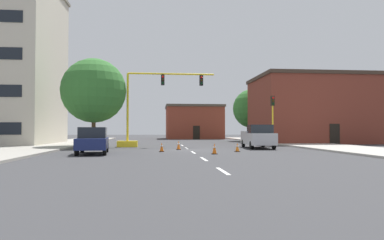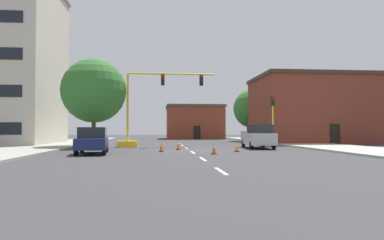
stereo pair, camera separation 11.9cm
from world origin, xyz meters
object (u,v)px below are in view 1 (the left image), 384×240
at_px(pickup_truck_silver, 258,137).
at_px(traffic_cone_roadside_a, 237,147).
at_px(tree_left_near, 94,91).
at_px(traffic_cone_roadside_b, 179,145).
at_px(traffic_cone_roadside_c, 214,149).
at_px(traffic_light_pole_right, 273,109).
at_px(sedan_navy_near_left, 93,140).
at_px(traffic_cone_roadside_d, 162,147).
at_px(tree_right_far, 253,109).
at_px(traffic_signal_gantry, 140,123).

distance_m(pickup_truck_silver, traffic_cone_roadside_a, 5.37).
bearing_deg(tree_left_near, traffic_cone_roadside_a, -34.48).
xyz_separation_m(traffic_cone_roadside_b, traffic_cone_roadside_c, (2.01, -5.18, -0.01)).
relative_size(traffic_light_pole_right, traffic_cone_roadside_a, 7.56).
bearing_deg(traffic_cone_roadside_c, sedan_navy_near_left, 172.21).
bearing_deg(pickup_truck_silver, traffic_cone_roadside_d, -154.03).
relative_size(tree_left_near, tree_right_far, 1.12).
height_order(traffic_light_pole_right, tree_right_far, tree_right_far).
bearing_deg(tree_left_near, traffic_cone_roadside_c, -47.01).
distance_m(traffic_signal_gantry, pickup_truck_silver, 10.69).
relative_size(tree_left_near, pickup_truck_silver, 1.46).
distance_m(traffic_cone_roadside_a, traffic_cone_roadside_c, 3.03).
bearing_deg(traffic_cone_roadside_d, pickup_truck_silver, 25.97).
bearing_deg(traffic_light_pole_right, tree_right_far, 81.68).
bearing_deg(traffic_cone_roadside_b, traffic_signal_gantry, 123.79).
distance_m(traffic_signal_gantry, tree_right_far, 21.12).
bearing_deg(traffic_cone_roadside_c, traffic_cone_roadside_d, 140.54).
distance_m(sedan_navy_near_left, traffic_cone_roadside_c, 7.97).
xyz_separation_m(tree_left_near, traffic_cone_roadside_a, (11.45, -7.86, -4.81)).
bearing_deg(tree_left_near, traffic_cone_roadside_b, -33.63).
relative_size(tree_left_near, sedan_navy_near_left, 1.73).
bearing_deg(sedan_navy_near_left, tree_right_far, 54.09).
height_order(traffic_light_pole_right, sedan_navy_near_left, traffic_light_pole_right).
bearing_deg(tree_right_far, traffic_light_pole_right, -98.32).
distance_m(tree_right_far, traffic_cone_roadside_a, 24.30).
relative_size(tree_right_far, traffic_cone_roadside_a, 11.33).
height_order(tree_left_near, tree_right_far, tree_left_near).
height_order(pickup_truck_silver, traffic_cone_roadside_c, pickup_truck_silver).
relative_size(tree_right_far, sedan_navy_near_left, 1.55).
height_order(traffic_signal_gantry, sedan_navy_near_left, traffic_signal_gantry).
xyz_separation_m(traffic_light_pole_right, traffic_cone_roadside_d, (-10.62, -7.23, -3.20)).
bearing_deg(traffic_signal_gantry, tree_right_far, 45.53).
distance_m(sedan_navy_near_left, traffic_cone_roadside_d, 4.85).
distance_m(traffic_cone_roadside_c, traffic_cone_roadside_d, 4.35).
xyz_separation_m(pickup_truck_silver, traffic_cone_roadside_d, (-8.21, -4.00, -0.65)).
relative_size(pickup_truck_silver, traffic_cone_roadside_b, 7.51).
distance_m(tree_right_far, traffic_cone_roadside_b, 23.27).
distance_m(traffic_cone_roadside_b, traffic_cone_roadside_d, 2.77).
bearing_deg(traffic_signal_gantry, pickup_truck_silver, -17.88).
height_order(pickup_truck_silver, traffic_cone_roadside_d, pickup_truck_silver).
bearing_deg(traffic_cone_roadside_c, traffic_signal_gantry, 117.64).
distance_m(traffic_cone_roadside_b, traffic_cone_roadside_c, 5.55).
distance_m(tree_right_far, pickup_truck_silver, 19.14).
xyz_separation_m(traffic_cone_roadside_a, traffic_cone_roadside_b, (-4.03, 2.93, 0.05)).
relative_size(sedan_navy_near_left, traffic_cone_roadside_b, 6.33).
distance_m(traffic_signal_gantry, traffic_cone_roadside_c, 11.47).
xyz_separation_m(tree_left_near, sedan_navy_near_left, (1.55, -9.03, -4.23)).
relative_size(traffic_cone_roadside_b, traffic_cone_roadside_c, 1.02).
relative_size(pickup_truck_silver, traffic_cone_roadside_d, 8.26).
bearing_deg(sedan_navy_near_left, traffic_cone_roadside_c, -7.79).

